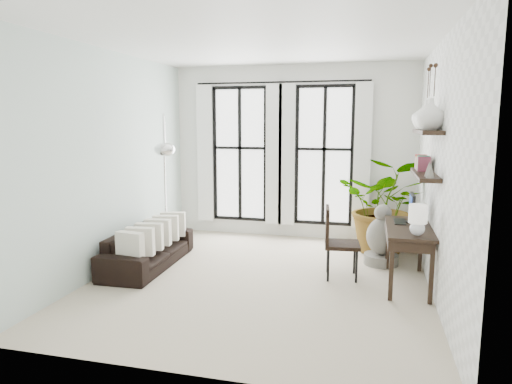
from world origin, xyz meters
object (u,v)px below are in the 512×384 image
(sofa, at_px, (148,248))
(buddha, at_px, (382,239))
(desk, at_px, (409,232))
(arc_lamp, at_px, (164,148))
(desk_chair, at_px, (336,238))
(plant, at_px, (386,205))

(sofa, height_order, buddha, buddha)
(desk, relative_size, buddha, 1.45)
(buddha, bearing_deg, desk, -71.18)
(arc_lamp, bearing_deg, sofa, -103.02)
(desk_chair, height_order, arc_lamp, arc_lamp)
(desk_chair, xyz_separation_m, arc_lamp, (-2.69, 0.27, 1.19))
(sofa, relative_size, arc_lamp, 0.83)
(plant, distance_m, desk_chair, 1.62)
(plant, relative_size, desk, 1.18)
(desk, distance_m, arc_lamp, 3.80)
(arc_lamp, height_order, buddha, arc_lamp)
(desk_chair, distance_m, buddha, 1.02)
(plant, bearing_deg, desk, -81.08)
(sofa, distance_m, desk_chair, 2.81)
(sofa, height_order, plant, plant)
(desk_chair, xyz_separation_m, buddha, (0.65, 0.77, -0.18))
(arc_lamp, bearing_deg, buddha, 8.49)
(buddha, bearing_deg, sofa, -164.64)
(plant, distance_m, buddha, 0.79)
(plant, height_order, desk_chair, plant)
(plant, relative_size, buddha, 1.71)
(sofa, distance_m, arc_lamp, 1.55)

